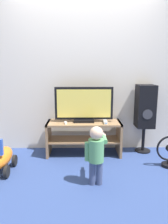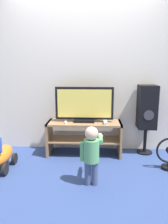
{
  "view_description": "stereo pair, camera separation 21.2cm",
  "coord_description": "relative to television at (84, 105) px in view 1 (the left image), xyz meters",
  "views": [
    {
      "loc": [
        -0.05,
        -3.11,
        1.39
      ],
      "look_at": [
        0.0,
        0.13,
        0.71
      ],
      "focal_mm": 35.0,
      "sensor_mm": 36.0,
      "label": 1
    },
    {
      "loc": [
        0.17,
        -3.1,
        1.39
      ],
      "look_at": [
        0.0,
        0.13,
        0.71
      ],
      "focal_mm": 35.0,
      "sensor_mm": 36.0,
      "label": 2
    }
  ],
  "objects": [
    {
      "name": "tv_stand",
      "position": [
        0.0,
        -0.02,
        -0.45
      ],
      "size": [
        1.16,
        0.43,
        0.53
      ],
      "color": "#93704C",
      "rests_on": "ground_plane"
    },
    {
      "name": "ride_on_toy",
      "position": [
        -1.12,
        -0.62,
        -0.61
      ],
      "size": [
        0.3,
        0.61,
        0.51
      ],
      "color": "orange",
      "rests_on": "ground_plane"
    },
    {
      "name": "ground_plane",
      "position": [
        0.0,
        -0.23,
        -0.8
      ],
      "size": [
        16.0,
        16.0,
        0.0
      ],
      "primitive_type": "plane",
      "color": "navy"
    },
    {
      "name": "wall_back",
      "position": [
        0.0,
        0.27,
        0.5
      ],
      "size": [
        10.0,
        0.06,
        2.6
      ],
      "color": "silver",
      "rests_on": "ground_plane"
    },
    {
      "name": "television",
      "position": [
        0.0,
        0.0,
        0.0
      ],
      "size": [
        0.9,
        0.2,
        0.55
      ],
      "color": "black",
      "rests_on": "tv_stand"
    },
    {
      "name": "game_console",
      "position": [
        0.33,
        -0.1,
        -0.25
      ],
      "size": [
        0.05,
        0.18,
        0.04
      ],
      "color": "white",
      "rests_on": "tv_stand"
    },
    {
      "name": "child",
      "position": [
        0.13,
        -0.94,
        -0.38
      ],
      "size": [
        0.27,
        0.42,
        0.72
      ],
      "color": "#3F4C72",
      "rests_on": "ground_plane"
    },
    {
      "name": "remote_primary",
      "position": [
        -0.28,
        -0.11,
        -0.26
      ],
      "size": [
        0.05,
        0.13,
        0.03
      ],
      "color": "white",
      "rests_on": "tv_stand"
    },
    {
      "name": "speaker_tower",
      "position": [
        0.98,
        0.08,
        -0.06
      ],
      "size": [
        0.28,
        0.3,
        1.1
      ],
      "color": "black",
      "rests_on": "ground_plane"
    }
  ]
}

